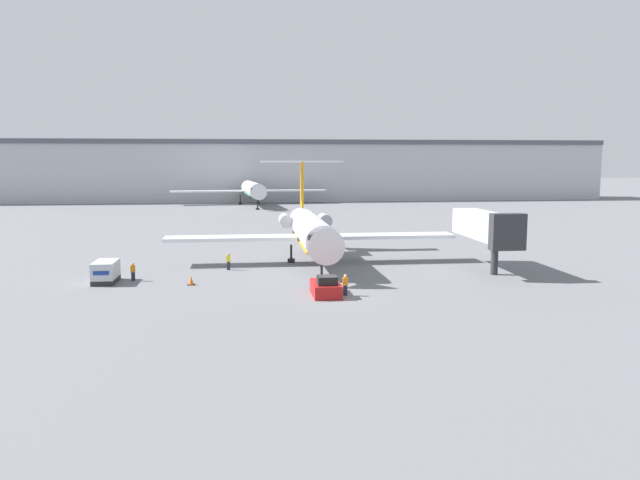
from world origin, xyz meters
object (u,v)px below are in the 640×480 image
(airplane_main, at_px, (311,230))
(jet_bridge, at_px, (486,226))
(pushback_tug, at_px, (326,288))
(worker_by_wing, at_px, (228,261))
(worker_near_tug, at_px, (345,285))
(luggage_cart, at_px, (106,272))
(worker_on_apron, at_px, (133,271))
(airplane_parked_far_left, at_px, (250,188))
(traffic_cone_left, at_px, (191,280))

(airplane_main, xyz_separation_m, jet_bridge, (16.90, -6.56, 0.87))
(pushback_tug, height_order, worker_by_wing, pushback_tug)
(worker_near_tug, bearing_deg, luggage_cart, 158.90)
(worker_near_tug, xyz_separation_m, worker_on_apron, (-18.40, 8.49, -0.03))
(airplane_parked_far_left, bearing_deg, worker_on_apron, -96.77)
(luggage_cart, height_order, airplane_parked_far_left, airplane_parked_far_left)
(luggage_cart, height_order, worker_by_wing, luggage_cart)
(jet_bridge, bearing_deg, airplane_main, 158.80)
(worker_on_apron, height_order, airplane_parked_far_left, airplane_parked_far_left)
(worker_near_tug, height_order, airplane_parked_far_left, airplane_parked_far_left)
(airplane_main, bearing_deg, traffic_cone_left, -138.71)
(worker_on_apron, xyz_separation_m, airplane_parked_far_left, (11.47, 96.60, 3.14))
(pushback_tug, distance_m, traffic_cone_left, 12.73)
(airplane_parked_far_left, bearing_deg, pushback_tug, -87.08)
(traffic_cone_left, height_order, airplane_parked_far_left, airplane_parked_far_left)
(luggage_cart, distance_m, traffic_cone_left, 8.04)
(worker_near_tug, bearing_deg, worker_by_wing, 126.62)
(jet_bridge, bearing_deg, worker_by_wing, 172.61)
(airplane_main, relative_size, jet_bridge, 2.56)
(worker_near_tug, height_order, traffic_cone_left, worker_near_tug)
(airplane_main, xyz_separation_m, worker_by_wing, (-8.76, -3.23, -2.66))
(traffic_cone_left, bearing_deg, luggage_cart, 165.62)
(airplane_parked_far_left, xyz_separation_m, jet_bridge, (22.76, -95.20, 0.41))
(worker_near_tug, bearing_deg, airplane_main, 93.70)
(luggage_cart, bearing_deg, worker_by_wing, 25.59)
(worker_by_wing, bearing_deg, worker_on_apron, -151.15)
(traffic_cone_left, distance_m, jet_bridge, 29.33)
(airplane_main, xyz_separation_m, airplane_parked_far_left, (-5.86, 88.65, 0.46))
(worker_near_tug, bearing_deg, worker_on_apron, 155.23)
(pushback_tug, distance_m, airplane_parked_far_left, 105.00)
(airplane_main, height_order, airplane_parked_far_left, airplane_main)
(airplane_parked_far_left, bearing_deg, jet_bridge, -76.55)
(pushback_tug, relative_size, airplane_parked_far_left, 0.10)
(traffic_cone_left, xyz_separation_m, jet_bridge, (28.79, 3.88, 4.05))
(luggage_cart, relative_size, worker_near_tug, 2.08)
(worker_near_tug, distance_m, traffic_cone_left, 14.28)
(worker_on_apron, relative_size, airplane_parked_far_left, 0.04)
(pushback_tug, bearing_deg, worker_near_tug, -9.99)
(worker_on_apron, distance_m, airplane_parked_far_left, 97.33)
(pushback_tug, distance_m, worker_near_tug, 1.63)
(worker_on_apron, distance_m, traffic_cone_left, 6.01)
(traffic_cone_left, bearing_deg, worker_on_apron, 155.46)
(airplane_main, bearing_deg, pushback_tug, -91.82)
(pushback_tug, bearing_deg, traffic_cone_left, 153.28)
(worker_on_apron, bearing_deg, luggage_cart, -167.96)
(worker_near_tug, bearing_deg, airplane_parked_far_left, 93.77)
(worker_near_tug, xyz_separation_m, worker_by_wing, (-9.82, 13.21, -0.01))
(airplane_main, relative_size, airplane_parked_far_left, 0.77)
(airplane_parked_far_left, relative_size, jet_bridge, 3.31)
(luggage_cart, bearing_deg, traffic_cone_left, -14.38)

